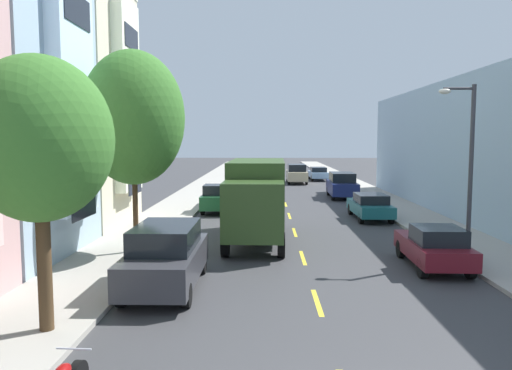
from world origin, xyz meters
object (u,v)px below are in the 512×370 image
Objects in this scene: parked_suv_navy at (342,185)px; parked_sedan_white at (241,170)px; street_tree_nearest at (39,140)px; moving_champagne_sedan at (297,174)px; street_tree_second at (133,118)px; parked_hatchback_burgundy at (434,246)px; street_lamp at (467,157)px; delivery_box_truck at (257,196)px; parked_pickup_forest at (220,198)px; parked_suv_charcoal at (166,256)px; parked_sedan_teal at (370,206)px; parked_sedan_sky at (318,173)px.

parked_sedan_white is (-8.75, 21.01, -0.24)m from parked_suv_navy.
street_tree_nearest is 1.28× the size of moving_champagne_sedan.
street_tree_second is 11.85m from parked_hatchback_burgundy.
parked_hatchback_burgundy is (10.83, 6.00, -3.68)m from street_tree_nearest.
street_lamp is (12.34, -0.48, -1.44)m from street_tree_second.
street_lamp reaches higher than street_tree_nearest.
parked_sedan_white is at bearing 112.62° from parked_suv_navy.
street_tree_nearest is 28.54m from parked_suv_navy.
parked_hatchback_burgundy is (6.22, -4.52, -1.21)m from delivery_box_truck.
parked_pickup_forest is 1.11× the size of parked_suv_charcoal.
parked_sedan_teal is 1.00× the size of parked_sedan_white.
moving_champagne_sedan reaches higher than parked_pickup_forest.
parked_pickup_forest is at bearing 105.44° from delivery_box_truck.
delivery_box_truck is at bearing -74.56° from parked_pickup_forest.
street_tree_nearest is 1.37× the size of parked_sedan_sky.
street_lamp is (12.34, 7.23, -0.63)m from street_tree_nearest.
parked_sedan_teal is (6.24, 5.80, -1.21)m from delivery_box_truck.
street_tree_nearest is at bearing -90.00° from street_tree_second.
street_tree_nearest reaches higher than parked_sedan_white.
parked_pickup_forest is (2.19, 19.28, -3.61)m from street_tree_nearest.
parked_sedan_teal is at bearing 99.32° from street_lamp.
street_tree_second is 1.70× the size of parked_sedan_teal.
parked_suv_charcoal is at bearing -110.30° from delivery_box_truck.
parked_pickup_forest is 1.09× the size of parked_suv_navy.
street_lamp is at bearing 19.77° from parked_suv_charcoal.
delivery_box_truck reaches higher than parked_suv_charcoal.
parked_suv_charcoal reaches higher than parked_pickup_forest.
parked_sedan_teal is 9.85m from parked_suv_navy.
street_lamp is 0.83× the size of delivery_box_truck.
parked_suv_navy is at bearing 67.48° from street_tree_nearest.
street_tree_second is at bearing -107.45° from parked_sedan_sky.
parked_sedan_teal is 32.08m from parked_sedan_white.
street_tree_nearest is 0.81× the size of delivery_box_truck.
street_tree_second is 39.77m from parked_sedan_white.
parked_hatchback_burgundy is 42.09m from parked_sedan_white.
delivery_box_truck is 32.16m from parked_sedan_sky.
delivery_box_truck reaches higher than parked_suv_navy.
street_lamp is at bearing -23.04° from delivery_box_truck.
delivery_box_truck is 8.60m from parked_sedan_teal.
parked_suv_charcoal is 35.38m from moving_champagne_sedan.
parked_sedan_teal is 0.94× the size of moving_champagne_sedan.
parked_sedan_white is at bearing 90.19° from parked_pickup_forest.
parked_sedan_sky is (10.79, 42.06, -3.69)m from street_tree_nearest.
parked_suv_navy is at bearing -89.80° from parked_sedan_sky.
street_tree_second is 14.56m from parked_sedan_teal.
parked_sedan_sky is 0.94× the size of moving_champagne_sedan.
parked_suv_charcoal reaches higher than parked_sedan_teal.
street_tree_nearest is 19.94m from parked_sedan_teal.
delivery_box_truck reaches higher than parked_sedan_white.
street_tree_nearest is 1.28× the size of parked_suv_charcoal.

